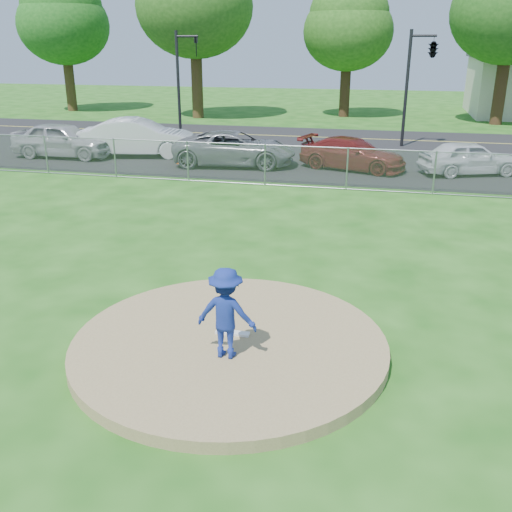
{
  "coord_description": "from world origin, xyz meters",
  "views": [
    {
      "loc": [
        2.42,
        -8.32,
        4.97
      ],
      "look_at": [
        0.0,
        2.0,
        1.0
      ],
      "focal_mm": 40.0,
      "sensor_mm": 36.0,
      "label": 1
    }
  ],
  "objects": [
    {
      "name": "parked_car_silver",
      "position": [
        -12.22,
        15.33,
        0.8
      ],
      "size": [
        4.67,
        1.91,
        1.59
      ],
      "primitive_type": "imported",
      "rotation": [
        0.0,
        0.0,
        1.58
      ],
      "color": "#A8A9AD",
      "rests_on": "parking_lot"
    },
    {
      "name": "parked_car_pearl",
      "position": [
        5.55,
        15.69,
        0.68
      ],
      "size": [
        4.23,
        2.87,
        1.34
      ],
      "primitive_type": "imported",
      "rotation": [
        0.0,
        0.0,
        1.93
      ],
      "color": "silver",
      "rests_on": "parking_lot"
    },
    {
      "name": "street",
      "position": [
        0.0,
        24.0,
        0.0
      ],
      "size": [
        60.0,
        7.0,
        0.01
      ],
      "primitive_type": "cube",
      "color": "black",
      "rests_on": "ground"
    },
    {
      "name": "chain_link_fence",
      "position": [
        0.0,
        12.0,
        0.75
      ],
      "size": [
        40.0,
        0.06,
        1.5
      ],
      "primitive_type": "cube",
      "color": "gray",
      "rests_on": "ground"
    },
    {
      "name": "parking_lot",
      "position": [
        0.0,
        16.5,
        0.01
      ],
      "size": [
        50.0,
        8.0,
        0.01
      ],
      "primitive_type": "cube",
      "color": "black",
      "rests_on": "ground"
    },
    {
      "name": "pitchers_mound",
      "position": [
        0.0,
        0.0,
        0.1
      ],
      "size": [
        5.4,
        5.4,
        0.2
      ],
      "primitive_type": "cylinder",
      "color": "#907A4F",
      "rests_on": "ground"
    },
    {
      "name": "traffic_cone",
      "position": [
        -6.46,
        15.18,
        0.4
      ],
      "size": [
        0.4,
        0.4,
        0.78
      ],
      "primitive_type": "cone",
      "color": "#FF550D",
      "rests_on": "parking_lot"
    },
    {
      "name": "pitcher",
      "position": [
        0.1,
        -0.51,
        0.96
      ],
      "size": [
        1.0,
        0.6,
        1.52
      ],
      "primitive_type": "imported",
      "rotation": [
        0.0,
        0.0,
        3.11
      ],
      "color": "navy",
      "rests_on": "pitchers_mound"
    },
    {
      "name": "parked_car_gray",
      "position": [
        -4.06,
        15.29,
        0.73
      ],
      "size": [
        5.42,
        2.93,
        1.45
      ],
      "primitive_type": "imported",
      "rotation": [
        0.0,
        0.0,
        1.68
      ],
      "color": "slate",
      "rests_on": "parking_lot"
    },
    {
      "name": "tree_far_left",
      "position": [
        -22.0,
        33.0,
        7.06
      ],
      "size": [
        6.72,
        6.72,
        10.74
      ],
      "color": "#3A2815",
      "rests_on": "ground"
    },
    {
      "name": "pitching_rubber",
      "position": [
        0.0,
        0.2,
        0.22
      ],
      "size": [
        0.6,
        0.15,
        0.04
      ],
      "primitive_type": "cube",
      "color": "white",
      "rests_on": "pitchers_mound"
    },
    {
      "name": "parked_car_white",
      "position": [
        -8.96,
        16.36,
        0.87
      ],
      "size": [
        5.48,
        2.91,
        1.72
      ],
      "primitive_type": "imported",
      "rotation": [
        0.0,
        0.0,
        1.79
      ],
      "color": "silver",
      "rests_on": "parking_lot"
    },
    {
      "name": "traffic_signal_center",
      "position": [
        3.97,
        22.0,
        4.61
      ],
      "size": [
        1.42,
        2.48,
        5.6
      ],
      "color": "black",
      "rests_on": "ground"
    },
    {
      "name": "tree_center",
      "position": [
        -1.0,
        34.0,
        6.47
      ],
      "size": [
        6.16,
        6.16,
        9.84
      ],
      "color": "#321E12",
      "rests_on": "ground"
    },
    {
      "name": "ground",
      "position": [
        0.0,
        10.0,
        0.0
      ],
      "size": [
        120.0,
        120.0,
        0.0
      ],
      "primitive_type": "plane",
      "color": "#195211",
      "rests_on": "ground"
    },
    {
      "name": "parked_car_darkred",
      "position": [
        0.93,
        15.63,
        0.66
      ],
      "size": [
        4.79,
        3.05,
        1.29
      ],
      "primitive_type": "imported",
      "rotation": [
        0.0,
        0.0,
        1.27
      ],
      "color": "maroon",
      "rests_on": "parking_lot"
    },
    {
      "name": "traffic_signal_left",
      "position": [
        -8.76,
        22.0,
        3.36
      ],
      "size": [
        1.28,
        0.2,
        5.6
      ],
      "color": "black",
      "rests_on": "ground"
    }
  ]
}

